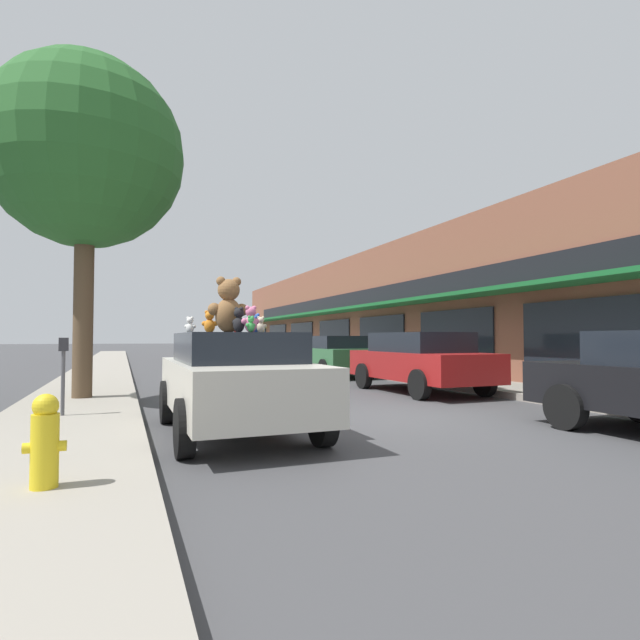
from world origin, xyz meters
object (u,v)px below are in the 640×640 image
at_px(teddy_bear_black, 239,320).
at_px(teddy_bear_yellow, 261,325).
at_px(teddy_bear_green, 251,324).
at_px(fire_hydrant, 45,441).
at_px(parking_meter, 63,366).
at_px(teddy_bear_white, 190,325).
at_px(parked_car_far_center, 419,360).
at_px(street_tree, 86,154).
at_px(parked_car_far_right, 332,354).
at_px(plush_art_car, 236,379).
at_px(teddy_bear_blue, 255,323).
at_px(teddy_bear_cream, 261,325).
at_px(teddy_bear_giant, 229,306).
at_px(teddy_bear_orange, 210,322).
at_px(teddy_bear_pink, 251,320).
at_px(teddy_bear_red, 237,326).

bearing_deg(teddy_bear_black, teddy_bear_yellow, -59.98).
distance_m(teddy_bear_green, fire_hydrant, 2.87).
height_order(teddy_bear_green, parking_meter, teddy_bear_green).
bearing_deg(teddy_bear_white, parked_car_far_center, -121.19).
bearing_deg(fire_hydrant, street_tree, 91.52).
xyz_separation_m(parked_car_far_right, street_tree, (-8.08, -5.35, 4.58)).
height_order(plush_art_car, parked_car_far_center, parked_car_far_center).
relative_size(teddy_bear_white, parking_meter, 0.22).
height_order(teddy_bear_blue, fire_hydrant, teddy_bear_blue).
distance_m(teddy_bear_white, teddy_bear_green, 2.17).
xyz_separation_m(teddy_bear_white, parking_meter, (-1.94, 0.67, -0.67)).
distance_m(teddy_bear_cream, parked_car_far_right, 11.50).
height_order(teddy_bear_giant, parking_meter, teddy_bear_giant).
relative_size(teddy_bear_orange, parked_car_far_right, 0.08).
relative_size(teddy_bear_pink, parking_meter, 0.30).
bearing_deg(teddy_bear_yellow, teddy_bear_giant, 84.16).
height_order(teddy_bear_giant, teddy_bear_blue, teddy_bear_giant).
bearing_deg(teddy_bear_orange, parked_car_far_right, -96.67).
xyz_separation_m(teddy_bear_orange, teddy_bear_black, (0.29, -0.76, 0.01)).
bearing_deg(plush_art_car, teddy_bear_white, 117.21).
distance_m(plush_art_car, street_tree, 6.76).
distance_m(plush_art_car, parking_meter, 3.03).
height_order(teddy_bear_yellow, street_tree, street_tree).
bearing_deg(parked_car_far_center, teddy_bear_blue, -143.32).
bearing_deg(teddy_bear_pink, teddy_bear_black, -79.25).
distance_m(teddy_bear_blue, parked_car_far_right, 11.36).
distance_m(teddy_bear_yellow, parked_car_far_center, 6.03).
distance_m(teddy_bear_white, teddy_bear_black, 1.49).
bearing_deg(teddy_bear_pink, fire_hydrant, 28.21).
distance_m(plush_art_car, teddy_bear_orange, 1.01).
bearing_deg(teddy_bear_green, fire_hydrant, 5.94).
distance_m(teddy_bear_cream, teddy_bear_black, 0.32).
xyz_separation_m(teddy_bear_green, parking_meter, (-2.45, 2.79, -0.63)).
height_order(teddy_bear_green, teddy_bear_orange, teddy_bear_orange).
bearing_deg(parked_car_far_center, teddy_bear_pink, -141.83).
relative_size(teddy_bear_red, teddy_bear_green, 1.21).
xyz_separation_m(teddy_bear_white, teddy_bear_green, (0.51, -2.11, -0.03)).
xyz_separation_m(teddy_bear_yellow, teddy_bear_blue, (-0.35, -1.00, 0.00)).
bearing_deg(teddy_bear_blue, teddy_bear_giant, -26.86).
distance_m(teddy_bear_giant, parked_car_far_right, 11.41).
bearing_deg(parking_meter, parked_car_far_center, 14.41).
relative_size(teddy_bear_pink, teddy_bear_green, 1.74).
bearing_deg(teddy_bear_pink, plush_art_car, -95.33).
distance_m(teddy_bear_black, fire_hydrant, 3.33).
bearing_deg(plush_art_car, teddy_bear_black, -94.32).
bearing_deg(teddy_bear_red, teddy_bear_blue, 157.92).
bearing_deg(teddy_bear_cream, teddy_bear_orange, -38.28).
xyz_separation_m(teddy_bear_orange, parked_car_far_center, (6.03, 3.41, -0.83)).
relative_size(teddy_bear_cream, teddy_bear_orange, 0.67).
relative_size(plush_art_car, teddy_bear_black, 11.35).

